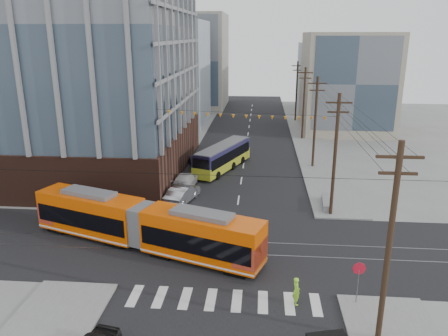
# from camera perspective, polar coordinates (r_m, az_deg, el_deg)

# --- Properties ---
(ground) EXTENTS (160.00, 160.00, 0.00)m
(ground) POSITION_cam_1_polar(r_m,az_deg,el_deg) (30.59, 0.47, -13.76)
(ground) COLOR slate
(office_building) EXTENTS (30.00, 25.00, 28.60)m
(office_building) POSITION_cam_1_polar(r_m,az_deg,el_deg) (54.74, -21.86, 14.46)
(office_building) COLOR #381E16
(office_building) RESTS_ON ground
(bg_bldg_nw_near) EXTENTS (18.00, 16.00, 18.00)m
(bg_bldg_nw_near) POSITION_cam_1_polar(r_m,az_deg,el_deg) (80.74, -8.97, 12.12)
(bg_bldg_nw_near) COLOR #8C99A5
(bg_bldg_nw_near) RESTS_ON ground
(bg_bldg_ne_near) EXTENTS (14.00, 14.00, 16.00)m
(bg_bldg_ne_near) POSITION_cam_1_polar(r_m,az_deg,el_deg) (75.89, 15.74, 10.64)
(bg_bldg_ne_near) COLOR gray
(bg_bldg_ne_near) RESTS_ON ground
(bg_bldg_nw_far) EXTENTS (16.00, 18.00, 20.00)m
(bg_bldg_nw_far) POSITION_cam_1_polar(r_m,az_deg,el_deg) (99.64, -4.52, 13.75)
(bg_bldg_nw_far) COLOR gray
(bg_bldg_nw_far) RESTS_ON ground
(bg_bldg_ne_far) EXTENTS (16.00, 16.00, 14.00)m
(bg_bldg_ne_far) POSITION_cam_1_polar(r_m,az_deg,el_deg) (95.94, 14.73, 11.33)
(bg_bldg_ne_far) COLOR #8C99A5
(bg_bldg_ne_far) RESTS_ON ground
(utility_pole_near) EXTENTS (0.30, 0.30, 11.00)m
(utility_pole_near) POSITION_cam_1_polar(r_m,az_deg,el_deg) (23.53, 20.72, -9.74)
(utility_pole_near) COLOR black
(utility_pole_near) RESTS_ON ground
(utility_pole_far) EXTENTS (0.30, 0.30, 11.00)m
(utility_pole_far) POSITION_cam_1_polar(r_m,az_deg,el_deg) (83.08, 9.45, 9.80)
(utility_pole_far) COLOR black
(utility_pole_far) RESTS_ON ground
(streetcar) EXTENTS (18.81, 9.05, 3.67)m
(streetcar) POSITION_cam_1_polar(r_m,az_deg,el_deg) (33.91, -10.52, -7.33)
(streetcar) COLOR #DB4B01
(streetcar) RESTS_ON ground
(city_bus) EXTENTS (6.21, 11.18, 3.13)m
(city_bus) POSITION_cam_1_polar(r_m,az_deg,el_deg) (52.48, -0.16, 1.47)
(city_bus) COLOR #1F1B40
(city_bus) RESTS_ON ground
(parked_car_silver) EXTENTS (3.01, 5.36, 1.67)m
(parked_car_silver) POSITION_cam_1_polar(r_m,az_deg,el_deg) (42.64, -5.49, -3.38)
(parked_car_silver) COLOR #9D9FA6
(parked_car_silver) RESTS_ON ground
(parked_car_white) EXTENTS (2.47, 5.30, 1.50)m
(parked_car_white) POSITION_cam_1_polar(r_m,az_deg,el_deg) (46.90, -5.08, -1.56)
(parked_car_white) COLOR silver
(parked_car_white) RESTS_ON ground
(parked_car_grey) EXTENTS (3.55, 5.40, 1.38)m
(parked_car_grey) POSITION_cam_1_polar(r_m,az_deg,el_deg) (54.13, -3.21, 0.97)
(parked_car_grey) COLOR slate
(parked_car_grey) RESTS_ON ground
(pedestrian) EXTENTS (0.60, 0.75, 1.79)m
(pedestrian) POSITION_cam_1_polar(r_m,az_deg,el_deg) (27.61, 9.42, -15.56)
(pedestrian) COLOR #9DF02D
(pedestrian) RESTS_ON ground
(stop_sign) EXTENTS (0.86, 0.86, 2.66)m
(stop_sign) POSITION_cam_1_polar(r_m,az_deg,el_deg) (28.14, 17.05, -14.42)
(stop_sign) COLOR #B41025
(stop_sign) RESTS_ON ground
(jersey_barrier) EXTENTS (1.24, 3.89, 0.77)m
(jersey_barrier) POSITION_cam_1_polar(r_m,az_deg,el_deg) (42.56, 13.09, -4.46)
(jersey_barrier) COLOR gray
(jersey_barrier) RESTS_ON ground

